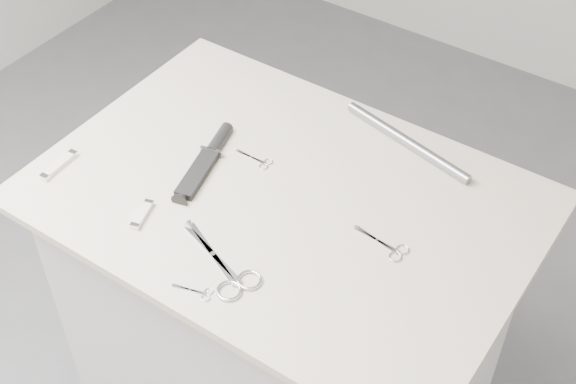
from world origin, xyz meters
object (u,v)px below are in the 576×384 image
Objects in this scene: plinth at (285,332)px; tiny_scissors at (198,292)px; sheathed_knife at (208,158)px; pocket_knife_a at (59,165)px; large_shears at (230,274)px; pocket_knife_b at (142,215)px; embroidery_scissors_a at (389,247)px; embroidery_scissors_b at (258,161)px; metal_rail at (407,141)px.

tiny_scissors is at bearing -87.28° from plinth.
pocket_knife_a is at bearing 113.64° from sheathed_knife.
large_shears is 0.23m from pocket_knife_b.
embroidery_scissors_a is at bearing -104.42° from sheathed_knife.
plinth is 0.49m from embroidery_scissors_b.
tiny_scissors is at bearing -129.78° from pocket_knife_b.
plinth is 0.55m from pocket_knife_b.
sheathed_knife is (-0.19, -0.01, 0.48)m from plinth.
sheathed_knife is 0.43m from metal_rail.
pocket_knife_a is 0.24m from pocket_knife_b.
tiny_scissors is 0.36m from sheathed_knife.
sheathed_knife reaches higher than large_shears.
pocket_knife_a reaches higher than plinth.
pocket_knife_a is at bearing 152.17° from tiny_scissors.
embroidery_scissors_b is 0.37m from tiny_scissors.
metal_rail is (0.10, 0.51, 0.01)m from large_shears.
pocket_knife_b is (-0.21, 0.09, 0.00)m from tiny_scissors.
pocket_knife_b reaches higher than plinth.
embroidery_scissors_a is at bearing -1.20° from plinth.
metal_rail is at bearing -63.44° from sheathed_knife.
metal_rail is at bearing 64.49° from plinth.
embroidery_scissors_b is 0.37× the size of sheathed_knife.
metal_rail is (0.33, 0.48, 0.01)m from pocket_knife_b.
pocket_knife_a reaches higher than embroidery_scissors_a.
tiny_scissors is 0.23m from pocket_knife_b.
embroidery_scissors_a reaches higher than plinth.
sheathed_knife is 2.36× the size of pocket_knife_a.
metal_rail is at bearing 43.34° from embroidery_scissors_b.
metal_rail reaches higher than pocket_knife_a.
large_shears is 2.45× the size of embroidery_scissors_b.
plinth is 4.28× the size of large_shears.
pocket_knife_a reaches higher than pocket_knife_b.
embroidery_scissors_a is at bearing -82.73° from pocket_knife_b.
pocket_knife_b is at bearing -133.52° from plinth.
plinth is at bearing -102.87° from sheathed_knife.
pocket_knife_b is (0.24, -0.01, -0.00)m from pocket_knife_a.
pocket_knife_b is (-0.23, 0.02, 0.00)m from large_shears.
sheathed_knife is (-0.44, -0.00, 0.01)m from embroidery_scissors_a.
embroidery_scissors_b is at bearing -56.52° from pocket_knife_a.
pocket_knife_b is (-0.20, -0.21, 0.47)m from plinth.
tiny_scissors is at bearing -101.68° from metal_rail.
tiny_scissors is at bearing -71.43° from embroidery_scissors_b.
sheathed_knife is at bearing -178.45° from plinth.
sheathed_knife reaches higher than embroidery_scissors_a.
embroidery_scissors_a is 0.31m from metal_rail.
embroidery_scissors_b is at bearing -36.85° from pocket_knife_b.
plinth is at bearing 77.04° from tiny_scissors.
tiny_scissors is 0.33× the size of sheathed_knife.
embroidery_scissors_a is at bearing -9.70° from embroidery_scissors_b.
plinth is 2.69× the size of metal_rail.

